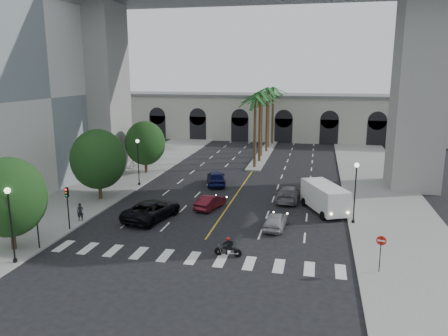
{
  "coord_description": "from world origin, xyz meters",
  "views": [
    {
      "loc": [
        8.16,
        -28.68,
        12.73
      ],
      "look_at": [
        0.61,
        6.0,
        4.83
      ],
      "focal_mm": 35.0,
      "sensor_mm": 36.0,
      "label": 1
    }
  ],
  "objects_px": {
    "lamp_post_left_far": "(138,158)",
    "car_a": "(276,220)",
    "do_not_enter_sign": "(381,246)",
    "motorcycle_rider": "(229,248)",
    "car_e": "(216,178)",
    "cargo_van": "(325,197)",
    "traffic_signal_far": "(67,201)",
    "car_b": "(210,202)",
    "lamp_post_right": "(355,188)",
    "car_c": "(152,210)",
    "car_d": "(289,193)",
    "traffic_signal_near": "(36,217)",
    "pedestrian_b": "(36,207)",
    "lamp_post_left_near": "(11,219)",
    "pedestrian_a": "(80,212)"
  },
  "relations": [
    {
      "from": "lamp_post_right",
      "to": "car_d",
      "type": "distance_m",
      "value": 8.61
    },
    {
      "from": "traffic_signal_near",
      "to": "traffic_signal_far",
      "type": "bearing_deg",
      "value": 90.0
    },
    {
      "from": "lamp_post_left_far",
      "to": "car_a",
      "type": "relative_size",
      "value": 1.34
    },
    {
      "from": "motorcycle_rider",
      "to": "cargo_van",
      "type": "height_order",
      "value": "cargo_van"
    },
    {
      "from": "lamp_post_right",
      "to": "car_a",
      "type": "height_order",
      "value": "lamp_post_right"
    },
    {
      "from": "motorcycle_rider",
      "to": "car_e",
      "type": "distance_m",
      "value": 19.68
    },
    {
      "from": "traffic_signal_far",
      "to": "motorcycle_rider",
      "type": "distance_m",
      "value": 14.01
    },
    {
      "from": "cargo_van",
      "to": "lamp_post_left_far",
      "type": "bearing_deg",
      "value": 141.24
    },
    {
      "from": "pedestrian_b",
      "to": "car_b",
      "type": "bearing_deg",
      "value": 30.81
    },
    {
      "from": "car_a",
      "to": "pedestrian_b",
      "type": "xyz_separation_m",
      "value": [
        -21.23,
        -1.57,
        0.24
      ]
    },
    {
      "from": "car_c",
      "to": "car_d",
      "type": "distance_m",
      "value": 13.96
    },
    {
      "from": "traffic_signal_far",
      "to": "motorcycle_rider",
      "type": "height_order",
      "value": "traffic_signal_far"
    },
    {
      "from": "car_a",
      "to": "do_not_enter_sign",
      "type": "height_order",
      "value": "do_not_enter_sign"
    },
    {
      "from": "lamp_post_left_far",
      "to": "pedestrian_a",
      "type": "distance_m",
      "value": 12.63
    },
    {
      "from": "lamp_post_left_far",
      "to": "do_not_enter_sign",
      "type": "distance_m",
      "value": 29.41
    },
    {
      "from": "cargo_van",
      "to": "car_c",
      "type": "bearing_deg",
      "value": 174.8
    },
    {
      "from": "lamp_post_left_near",
      "to": "cargo_van",
      "type": "xyz_separation_m",
      "value": [
        20.41,
        15.92,
        -1.8
      ]
    },
    {
      "from": "lamp_post_right",
      "to": "motorcycle_rider",
      "type": "distance_m",
      "value": 12.75
    },
    {
      "from": "traffic_signal_near",
      "to": "lamp_post_left_near",
      "type": "bearing_deg",
      "value": -92.29
    },
    {
      "from": "traffic_signal_far",
      "to": "pedestrian_b",
      "type": "distance_m",
      "value": 5.72
    },
    {
      "from": "pedestrian_a",
      "to": "pedestrian_b",
      "type": "distance_m",
      "value": 4.69
    },
    {
      "from": "lamp_post_right",
      "to": "traffic_signal_near",
      "type": "relative_size",
      "value": 1.47
    },
    {
      "from": "lamp_post_left_far",
      "to": "motorcycle_rider",
      "type": "height_order",
      "value": "lamp_post_left_far"
    },
    {
      "from": "traffic_signal_near",
      "to": "motorcycle_rider",
      "type": "distance_m",
      "value": 13.96
    },
    {
      "from": "lamp_post_left_near",
      "to": "car_a",
      "type": "distance_m",
      "value": 19.77
    },
    {
      "from": "cargo_van",
      "to": "do_not_enter_sign",
      "type": "xyz_separation_m",
      "value": [
        3.36,
        -12.17,
        0.44
      ]
    },
    {
      "from": "lamp_post_left_far",
      "to": "car_b",
      "type": "distance_m",
      "value": 12.05
    },
    {
      "from": "car_c",
      "to": "pedestrian_b",
      "type": "height_order",
      "value": "car_c"
    },
    {
      "from": "lamp_post_left_near",
      "to": "car_d",
      "type": "distance_m",
      "value": 25.44
    },
    {
      "from": "traffic_signal_near",
      "to": "car_c",
      "type": "bearing_deg",
      "value": 55.93
    },
    {
      "from": "car_b",
      "to": "lamp_post_right",
      "type": "bearing_deg",
      "value": -171.79
    },
    {
      "from": "car_e",
      "to": "do_not_enter_sign",
      "type": "distance_m",
      "value": 24.85
    },
    {
      "from": "car_c",
      "to": "do_not_enter_sign",
      "type": "bearing_deg",
      "value": 172.64
    },
    {
      "from": "motorcycle_rider",
      "to": "car_b",
      "type": "relative_size",
      "value": 0.49
    },
    {
      "from": "traffic_signal_near",
      "to": "motorcycle_rider",
      "type": "xyz_separation_m",
      "value": [
        13.71,
        1.84,
        -1.87
      ]
    },
    {
      "from": "car_a",
      "to": "car_d",
      "type": "xyz_separation_m",
      "value": [
        0.48,
        8.18,
        0.08
      ]
    },
    {
      "from": "lamp_post_left_far",
      "to": "car_a",
      "type": "bearing_deg",
      "value": -32.19
    },
    {
      "from": "traffic_signal_near",
      "to": "traffic_signal_far",
      "type": "height_order",
      "value": "same"
    },
    {
      "from": "traffic_signal_far",
      "to": "car_d",
      "type": "distance_m",
      "value": 20.94
    },
    {
      "from": "lamp_post_left_far",
      "to": "motorcycle_rider",
      "type": "xyz_separation_m",
      "value": [
        13.81,
        -16.66,
        -2.58
      ]
    },
    {
      "from": "motorcycle_rider",
      "to": "car_a",
      "type": "xyz_separation_m",
      "value": [
        2.65,
        6.3,
        0.04
      ]
    },
    {
      "from": "traffic_signal_far",
      "to": "do_not_enter_sign",
      "type": "xyz_separation_m",
      "value": [
        23.68,
        -2.75,
        -0.64
      ]
    },
    {
      "from": "do_not_enter_sign",
      "to": "lamp_post_left_near",
      "type": "bearing_deg",
      "value": -157.92
    },
    {
      "from": "motorcycle_rider",
      "to": "pedestrian_a",
      "type": "xyz_separation_m",
      "value": [
        -13.91,
        4.24,
        0.28
      ]
    },
    {
      "from": "lamp_post_left_near",
      "to": "car_d",
      "type": "relative_size",
      "value": 1.02
    },
    {
      "from": "car_b",
      "to": "cargo_van",
      "type": "distance_m",
      "value": 10.62
    },
    {
      "from": "car_b",
      "to": "do_not_enter_sign",
      "type": "xyz_separation_m",
      "value": [
        13.88,
        -10.88,
        1.2
      ]
    },
    {
      "from": "cargo_van",
      "to": "pedestrian_a",
      "type": "distance_m",
      "value": 21.8
    },
    {
      "from": "pedestrian_a",
      "to": "car_b",
      "type": "bearing_deg",
      "value": 13.24
    },
    {
      "from": "lamp_post_left_far",
      "to": "do_not_enter_sign",
      "type": "height_order",
      "value": "lamp_post_left_far"
    }
  ]
}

